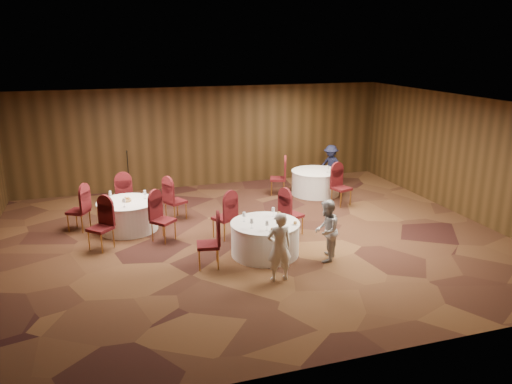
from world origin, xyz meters
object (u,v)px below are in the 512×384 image
object	(u,v)px
woman_a	(279,247)
woman_b	(326,231)
table_main	(265,238)
man_c	(331,165)
table_left	(128,215)
table_right	(316,182)
mic_stand	(129,184)

from	to	relation	value
woman_a	woman_b	xyz separation A→B (m)	(1.28, 0.58, -0.03)
table_main	man_c	size ratio (longest dim) A/B	1.15
woman_a	table_left	bearing A→B (deg)	-56.28
table_left	table_right	world-z (taller)	same
table_left	mic_stand	distance (m)	2.78
table_right	woman_a	size ratio (longest dim) A/B	1.07
table_left	mic_stand	size ratio (longest dim) A/B	1.03
table_left	man_c	size ratio (longest dim) A/B	1.11
table_main	woman_a	distance (m)	1.32
mic_stand	woman_b	xyz separation A→B (m)	(3.72, -5.94, 0.27)
woman_a	woman_b	size ratio (longest dim) A/B	1.04
woman_b	man_c	bearing A→B (deg)	-172.03
man_c	table_right	bearing A→B (deg)	-80.42
woman_b	table_right	bearing A→B (deg)	-166.93
table_main	table_right	xyz separation A→B (m)	(2.95, 3.90, 0.00)
table_right	mic_stand	size ratio (longest dim) A/B	1.04
table_main	table_left	bearing A→B (deg)	138.44
table_right	mic_stand	xyz separation A→B (m)	(-5.53, 1.35, 0.03)
table_main	woman_b	size ratio (longest dim) A/B	1.13
mic_stand	man_c	world-z (taller)	mic_stand
woman_a	man_c	distance (m)	7.17
woman_a	table_main	bearing A→B (deg)	-97.74
table_main	table_left	xyz separation A→B (m)	(-2.79, 2.48, 0.00)
table_right	woman_b	world-z (taller)	woman_b
table_left	table_right	distance (m)	5.92
table_left	woman_a	size ratio (longest dim) A/B	1.06
table_main	woman_b	xyz separation A→B (m)	(1.15, -0.69, 0.30)
table_main	mic_stand	distance (m)	5.85
table_main	table_right	world-z (taller)	same
table_right	table_left	bearing A→B (deg)	-166.10
mic_stand	table_main	bearing A→B (deg)	-63.86
mic_stand	woman_a	world-z (taller)	mic_stand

